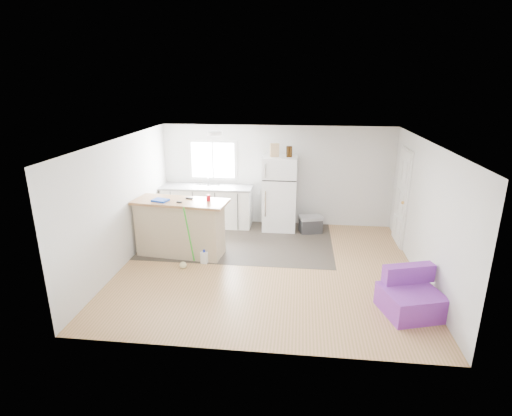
{
  "coord_description": "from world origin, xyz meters",
  "views": [
    {
      "loc": [
        0.55,
        -6.88,
        3.41
      ],
      "look_at": [
        -0.3,
        0.7,
        0.95
      ],
      "focal_mm": 28.0,
      "sensor_mm": 36.0,
      "label": 1
    }
  ],
  "objects": [
    {
      "name": "room",
      "position": [
        0.0,
        0.0,
        1.2
      ],
      "size": [
        5.51,
        5.01,
        2.41
      ],
      "color": "olive",
      "rests_on": "ground"
    },
    {
      "name": "vinyl_zone",
      "position": [
        -0.73,
        1.25,
        0.0
      ],
      "size": [
        4.05,
        2.5,
        0.0
      ],
      "primitive_type": "cube",
      "color": "#312B25",
      "rests_on": "floor"
    },
    {
      "name": "window",
      "position": [
        -1.55,
        2.49,
        1.55
      ],
      "size": [
        1.18,
        0.06,
        0.98
      ],
      "color": "white",
      "rests_on": "back_wall"
    },
    {
      "name": "interior_door",
      "position": [
        2.72,
        1.55,
        1.02
      ],
      "size": [
        0.11,
        0.92,
        2.1
      ],
      "color": "white",
      "rests_on": "right_wall"
    },
    {
      "name": "ceiling_fixture",
      "position": [
        -1.2,
        1.2,
        2.36
      ],
      "size": [
        0.3,
        0.3,
        0.07
      ],
      "primitive_type": "cylinder",
      "color": "white",
      "rests_on": "ceiling"
    },
    {
      "name": "kitchen_cabinets",
      "position": [
        -1.66,
        2.16,
        0.5
      ],
      "size": [
        2.2,
        0.71,
        1.27
      ],
      "rotation": [
        0.0,
        0.0,
        0.01
      ],
      "color": "white",
      "rests_on": "floor"
    },
    {
      "name": "peninsula",
      "position": [
        -1.8,
        0.42,
        0.58
      ],
      "size": [
        1.92,
        0.9,
        1.14
      ],
      "rotation": [
        0.0,
        0.0,
        -0.1
      ],
      "color": "tan",
      "rests_on": "floor"
    },
    {
      "name": "refrigerator",
      "position": [
        0.1,
        2.12,
        0.87
      ],
      "size": [
        0.77,
        0.74,
        1.74
      ],
      "rotation": [
        0.0,
        0.0,
        -0.0
      ],
      "color": "white",
      "rests_on": "floor"
    },
    {
      "name": "cooler",
      "position": [
        0.84,
        1.93,
        0.2
      ],
      "size": [
        0.59,
        0.47,
        0.39
      ],
      "rotation": [
        0.0,
        0.0,
        0.27
      ],
      "color": "#2E2E30",
      "rests_on": "floor"
    },
    {
      "name": "purple_seat",
      "position": [
        2.29,
        -1.28,
        0.24
      ],
      "size": [
        1.0,
        0.98,
        0.67
      ],
      "rotation": [
        0.0,
        0.0,
        0.3
      ],
      "color": "purple",
      "rests_on": "floor"
    },
    {
      "name": "cleaner_jug",
      "position": [
        -1.24,
        0.03,
        0.12
      ],
      "size": [
        0.14,
        0.12,
        0.28
      ],
      "rotation": [
        0.0,
        0.0,
        -0.23
      ],
      "color": "white",
      "rests_on": "floor"
    },
    {
      "name": "mop",
      "position": [
        -1.55,
        -0.19,
        0.23
      ],
      "size": [
        0.23,
        0.34,
        1.23
      ],
      "rotation": [
        0.0,
        0.0,
        -0.21
      ],
      "color": "green",
      "rests_on": "floor"
    },
    {
      "name": "red_cup",
      "position": [
        -1.21,
        0.46,
        1.2
      ],
      "size": [
        0.09,
        0.09,
        0.12
      ],
      "primitive_type": "cylinder",
      "rotation": [
        0.0,
        0.0,
        -0.14
      ],
      "color": "red",
      "rests_on": "peninsula"
    },
    {
      "name": "blue_tray",
      "position": [
        -2.14,
        0.33,
        1.16
      ],
      "size": [
        0.35,
        0.29,
        0.04
      ],
      "primitive_type": "cube",
      "rotation": [
        0.0,
        0.0,
        -0.27
      ],
      "color": "blue",
      "rests_on": "peninsula"
    },
    {
      "name": "tool_a",
      "position": [
        -1.62,
        0.54,
        1.16
      ],
      "size": [
        0.15,
        0.08,
        0.03
      ],
      "primitive_type": "cube",
      "rotation": [
        0.0,
        0.0,
        -0.25
      ],
      "color": "black",
      "rests_on": "peninsula"
    },
    {
      "name": "tool_b",
      "position": [
        -1.74,
        0.27,
        1.15
      ],
      "size": [
        0.11,
        0.06,
        0.03
      ],
      "primitive_type": "cube",
      "rotation": [
        0.0,
        0.0,
        -0.2
      ],
      "color": "black",
      "rests_on": "peninsula"
    },
    {
      "name": "cardboard_box",
      "position": [
        -0.03,
        2.07,
        1.89
      ],
      "size": [
        0.22,
        0.14,
        0.3
      ],
      "primitive_type": "cube",
      "rotation": [
        0.0,
        0.0,
        0.23
      ],
      "color": "tan",
      "rests_on": "refrigerator"
    },
    {
      "name": "bottle_left",
      "position": [
        0.27,
        2.06,
        1.87
      ],
      "size": [
        0.09,
        0.09,
        0.25
      ],
      "primitive_type": "cylinder",
      "rotation": [
        0.0,
        0.0,
        0.43
      ],
      "color": "#321D09",
      "rests_on": "refrigerator"
    },
    {
      "name": "bottle_right",
      "position": [
        0.33,
        2.06,
        1.87
      ],
      "size": [
        0.07,
        0.07,
        0.25
      ],
      "primitive_type": "cylinder",
      "rotation": [
        0.0,
        0.0,
        -0.05
      ],
      "color": "#321D09",
      "rests_on": "refrigerator"
    }
  ]
}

